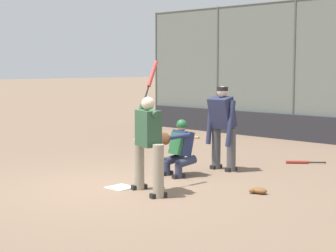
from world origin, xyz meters
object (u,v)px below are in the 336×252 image
at_px(spare_bat_near_backstop, 192,137).
at_px(fielding_glove_on_dirt, 258,191).
at_px(catcher_behind_plate, 179,147).
at_px(umpire_home, 222,125).
at_px(batter_at_plate, 148,141).
at_px(spare_bat_first_base_side, 300,162).

xyz_separation_m(spare_bat_near_backstop, fielding_glove_on_dirt, (-5.88, 4.82, 0.02)).
height_order(catcher_behind_plate, umpire_home, umpire_home).
xyz_separation_m(batter_at_plate, spare_bat_first_base_side, (-0.28, -4.40, -0.87)).
relative_size(umpire_home, spare_bat_near_backstop, 2.10).
height_order(catcher_behind_plate, fielding_glove_on_dirt, catcher_behind_plate).
height_order(umpire_home, spare_bat_first_base_side, umpire_home).
bearing_deg(fielding_glove_on_dirt, catcher_behind_plate, -5.06).
height_order(spare_bat_first_base_side, fielding_glove_on_dirt, fielding_glove_on_dirt).
relative_size(umpire_home, fielding_glove_on_dirt, 5.90).
relative_size(batter_at_plate, spare_bat_first_base_side, 3.27).
distance_m(umpire_home, spare_bat_near_backstop, 5.47).
height_order(umpire_home, fielding_glove_on_dirt, umpire_home).
relative_size(catcher_behind_plate, spare_bat_near_backstop, 1.35).
bearing_deg(batter_at_plate, spare_bat_near_backstop, -36.53).
distance_m(batter_at_plate, fielding_glove_on_dirt, 2.06).
bearing_deg(catcher_behind_plate, batter_at_plate, 123.48).
distance_m(spare_bat_near_backstop, spare_bat_first_base_side, 5.10).
xyz_separation_m(catcher_behind_plate, spare_bat_near_backstop, (3.83, -4.64, -0.55)).
distance_m(umpire_home, spare_bat_first_base_side, 2.19).
height_order(batter_at_plate, umpire_home, batter_at_plate).
bearing_deg(fielding_glove_on_dirt, spare_bat_first_base_side, -70.94).
relative_size(catcher_behind_plate, umpire_home, 0.64).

